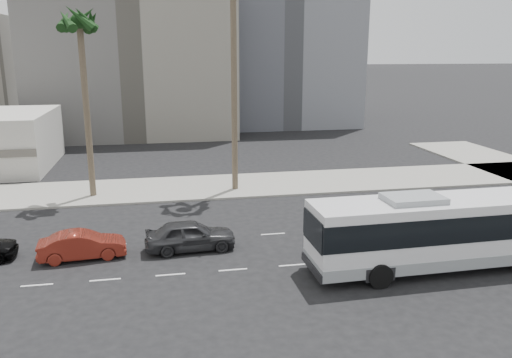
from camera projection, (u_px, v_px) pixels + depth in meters
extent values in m
plane|color=black|center=(350.00, 261.00, 25.86)|extent=(700.00, 700.00, 0.00)
cube|color=gray|center=(280.00, 183.00, 40.60)|extent=(120.00, 7.00, 0.15)
cube|color=#66635E|center=(134.00, 61.00, 64.35)|extent=(24.00, 18.00, 18.00)
cube|color=#585A62|center=(276.00, 31.00, 73.64)|extent=(20.00, 20.00, 26.00)
cube|color=beige|center=(170.00, 26.00, 258.21)|extent=(42.00, 42.00, 44.00)
cube|color=slate|center=(302.00, 13.00, 278.75)|extent=(22.00, 22.00, 60.00)
cube|color=silver|center=(443.00, 228.00, 24.57)|extent=(13.16, 3.15, 2.94)
cube|color=black|center=(444.00, 221.00, 24.48)|extent=(13.22, 3.21, 1.24)
cube|color=gray|center=(441.00, 254.00, 24.89)|extent=(13.18, 3.19, 0.56)
cube|color=gray|center=(413.00, 199.00, 23.88)|extent=(2.75, 1.86, 0.34)
cylinder|color=black|center=(498.00, 241.00, 27.06)|extent=(1.13, 0.34, 1.13)
cylinder|color=black|center=(379.00, 275.00, 22.87)|extent=(1.13, 0.34, 1.13)
cylinder|color=black|center=(355.00, 251.00, 25.62)|extent=(1.13, 0.34, 1.13)
imported|color=#2D2D2F|center=(190.00, 235.00, 27.13)|extent=(2.18, 4.88, 1.63)
imported|color=maroon|center=(82.00, 245.00, 26.02)|extent=(1.91, 4.44, 1.42)
cylinder|color=brown|center=(234.00, 85.00, 36.93)|extent=(0.43, 0.43, 15.81)
cylinder|color=brown|center=(87.00, 114.00, 35.61)|extent=(0.38, 0.38, 12.07)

